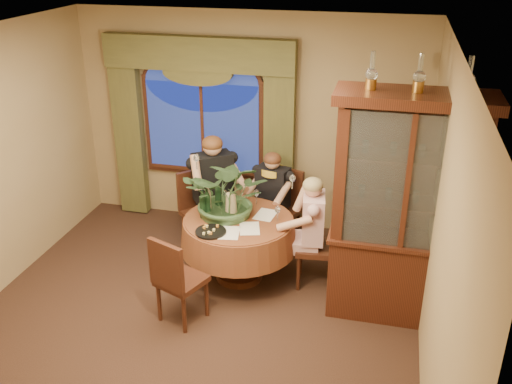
% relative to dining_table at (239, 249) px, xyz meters
% --- Properties ---
extents(floor, '(5.00, 5.00, 0.00)m').
position_rel_dining_table_xyz_m(floor, '(-0.25, -1.08, -0.38)').
color(floor, black).
rests_on(floor, ground).
extents(wall_back, '(4.50, 0.00, 4.50)m').
position_rel_dining_table_xyz_m(wall_back, '(-0.25, 1.42, 1.02)').
color(wall_back, '#947A51').
rests_on(wall_back, ground).
extents(wall_right, '(0.00, 5.00, 5.00)m').
position_rel_dining_table_xyz_m(wall_right, '(2.00, -1.08, 1.02)').
color(wall_right, '#947A51').
rests_on(wall_right, ground).
extents(ceiling, '(5.00, 5.00, 0.00)m').
position_rel_dining_table_xyz_m(ceiling, '(-0.25, -1.08, 2.42)').
color(ceiling, white).
rests_on(ceiling, wall_back).
extents(window, '(1.62, 0.10, 1.32)m').
position_rel_dining_table_xyz_m(window, '(-0.85, 1.35, 0.92)').
color(window, navy).
rests_on(window, wall_back).
extents(arched_transom, '(1.60, 0.06, 0.44)m').
position_rel_dining_table_xyz_m(arched_transom, '(-0.85, 1.35, 1.71)').
color(arched_transom, navy).
rests_on(arched_transom, wall_back).
extents(drapery_left, '(0.38, 0.14, 2.32)m').
position_rel_dining_table_xyz_m(drapery_left, '(-1.88, 1.30, 0.80)').
color(drapery_left, '#484726').
rests_on(drapery_left, floor).
extents(drapery_right, '(0.38, 0.14, 2.32)m').
position_rel_dining_table_xyz_m(drapery_right, '(0.18, 1.30, 0.80)').
color(drapery_right, '#484726').
rests_on(drapery_right, floor).
extents(swag_valance, '(2.45, 0.16, 0.42)m').
position_rel_dining_table_xyz_m(swag_valance, '(-0.85, 1.27, 1.90)').
color(swag_valance, '#484726').
rests_on(swag_valance, wall_back).
extents(dining_table, '(1.54, 1.54, 0.75)m').
position_rel_dining_table_xyz_m(dining_table, '(0.00, 0.00, 0.00)').
color(dining_table, maroon).
rests_on(dining_table, floor).
extents(china_cabinet, '(1.45, 0.57, 2.35)m').
position_rel_dining_table_xyz_m(china_cabinet, '(1.73, -0.27, 0.80)').
color(china_cabinet, '#33150E').
rests_on(china_cabinet, floor).
extents(oil_lamp_left, '(0.11, 0.11, 0.34)m').
position_rel_dining_table_xyz_m(oil_lamp_left, '(1.32, -0.27, 2.14)').
color(oil_lamp_left, '#A5722D').
rests_on(oil_lamp_left, china_cabinet).
extents(oil_lamp_center, '(0.11, 0.11, 0.34)m').
position_rel_dining_table_xyz_m(oil_lamp_center, '(1.73, -0.27, 2.14)').
color(oil_lamp_center, '#A5722D').
rests_on(oil_lamp_center, china_cabinet).
extents(oil_lamp_right, '(0.11, 0.11, 0.34)m').
position_rel_dining_table_xyz_m(oil_lamp_right, '(2.14, -0.27, 2.14)').
color(oil_lamp_right, '#A5722D').
rests_on(oil_lamp_right, china_cabinet).
extents(chair_right, '(0.46, 0.46, 0.96)m').
position_rel_dining_table_xyz_m(chair_right, '(0.85, 0.09, 0.10)').
color(chair_right, black).
rests_on(chair_right, floor).
extents(chair_back_right, '(0.53, 0.53, 0.96)m').
position_rel_dining_table_xyz_m(chair_back_right, '(0.30, 0.86, 0.10)').
color(chair_back_right, black).
rests_on(chair_back_right, floor).
extents(chair_back, '(0.59, 0.59, 0.96)m').
position_rel_dining_table_xyz_m(chair_back, '(-0.64, 0.58, 0.10)').
color(chair_back, black).
rests_on(chair_back, floor).
extents(chair_front_left, '(0.55, 0.55, 0.96)m').
position_rel_dining_table_xyz_m(chair_front_left, '(-0.35, -0.87, 0.10)').
color(chair_front_left, black).
rests_on(chair_front_left, floor).
extents(person_pink, '(0.48, 0.51, 1.28)m').
position_rel_dining_table_xyz_m(person_pink, '(0.81, 0.11, 0.27)').
color(person_pink, '#D1A5AC').
rests_on(person_pink, floor).
extents(person_back, '(0.71, 0.70, 1.46)m').
position_rel_dining_table_xyz_m(person_back, '(-0.50, 0.67, 0.36)').
color(person_back, black).
rests_on(person_back, floor).
extents(person_scarf, '(0.53, 0.51, 1.25)m').
position_rel_dining_table_xyz_m(person_scarf, '(0.21, 0.84, 0.25)').
color(person_scarf, black).
rests_on(person_scarf, floor).
extents(stoneware_vase, '(0.14, 0.14, 0.26)m').
position_rel_dining_table_xyz_m(stoneware_vase, '(-0.11, 0.08, 0.51)').
color(stoneware_vase, tan).
rests_on(stoneware_vase, dining_table).
extents(centerpiece_plant, '(0.93, 1.04, 0.81)m').
position_rel_dining_table_xyz_m(centerpiece_plant, '(-0.13, 0.08, 0.98)').
color(centerpiece_plant, '#355532').
rests_on(centerpiece_plant, dining_table).
extents(olive_bowl, '(0.15, 0.15, 0.05)m').
position_rel_dining_table_xyz_m(olive_bowl, '(0.02, -0.02, 0.40)').
color(olive_bowl, '#52592C').
rests_on(olive_bowl, dining_table).
extents(cheese_platter, '(0.33, 0.33, 0.02)m').
position_rel_dining_table_xyz_m(cheese_platter, '(-0.20, -0.37, 0.39)').
color(cheese_platter, black).
rests_on(cheese_platter, dining_table).
extents(wine_bottle_0, '(0.07, 0.07, 0.33)m').
position_rel_dining_table_xyz_m(wine_bottle_0, '(-0.39, -0.05, 0.54)').
color(wine_bottle_0, black).
rests_on(wine_bottle_0, dining_table).
extents(wine_bottle_1, '(0.07, 0.07, 0.33)m').
position_rel_dining_table_xyz_m(wine_bottle_1, '(-0.29, 0.21, 0.54)').
color(wine_bottle_1, black).
rests_on(wine_bottle_1, dining_table).
extents(wine_bottle_2, '(0.07, 0.07, 0.33)m').
position_rel_dining_table_xyz_m(wine_bottle_2, '(-0.37, 0.08, 0.54)').
color(wine_bottle_2, tan).
rests_on(wine_bottle_2, dining_table).
extents(wine_bottle_3, '(0.07, 0.07, 0.33)m').
position_rel_dining_table_xyz_m(wine_bottle_3, '(-0.35, -0.01, 0.54)').
color(wine_bottle_3, black).
rests_on(wine_bottle_3, dining_table).
extents(tasting_paper_0, '(0.28, 0.35, 0.00)m').
position_rel_dining_table_xyz_m(tasting_paper_0, '(0.18, -0.19, 0.38)').
color(tasting_paper_0, white).
rests_on(tasting_paper_0, dining_table).
extents(tasting_paper_1, '(0.25, 0.32, 0.00)m').
position_rel_dining_table_xyz_m(tasting_paper_1, '(0.27, 0.17, 0.38)').
color(tasting_paper_1, white).
rests_on(tasting_paper_1, dining_table).
extents(tasting_paper_2, '(0.26, 0.33, 0.00)m').
position_rel_dining_table_xyz_m(tasting_paper_2, '(-0.01, -0.33, 0.38)').
color(tasting_paper_2, white).
rests_on(tasting_paper_2, dining_table).
extents(wine_glass_person_pink, '(0.07, 0.07, 0.18)m').
position_rel_dining_table_xyz_m(wine_glass_person_pink, '(0.43, 0.06, 0.46)').
color(wine_glass_person_pink, silver).
rests_on(wine_glass_person_pink, dining_table).
extents(wine_glass_person_back, '(0.07, 0.07, 0.18)m').
position_rel_dining_table_xyz_m(wine_glass_person_back, '(-0.26, 0.34, 0.46)').
color(wine_glass_person_back, silver).
rests_on(wine_glass_person_back, dining_table).
extents(wine_glass_person_scarf, '(0.07, 0.07, 0.18)m').
position_rel_dining_table_xyz_m(wine_glass_person_scarf, '(0.10, 0.42, 0.46)').
color(wine_glass_person_scarf, silver).
rests_on(wine_glass_person_scarf, dining_table).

